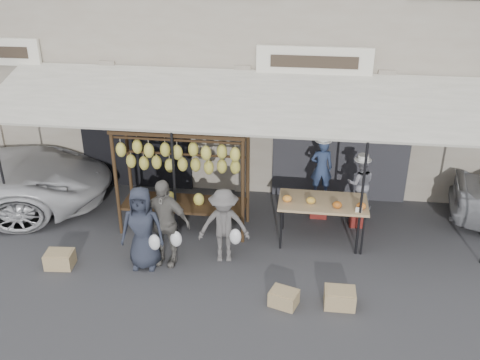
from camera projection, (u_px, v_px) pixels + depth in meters
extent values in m
plane|color=#2D2D30|center=(217.00, 278.00, 9.54)|extent=(90.00, 90.00, 0.00)
cube|color=#9F9888|center=(258.00, 18.00, 13.81)|extent=(24.00, 6.00, 7.00)
cube|color=#232328|center=(341.00, 147.00, 11.81)|extent=(3.00, 0.10, 2.50)
cube|color=black|center=(136.00, 137.00, 12.38)|extent=(2.60, 0.10, 2.50)
cube|color=silver|center=(314.00, 61.00, 11.02)|extent=(2.40, 0.10, 0.60)
cube|color=silver|center=(235.00, 100.00, 10.46)|extent=(10.00, 2.34, 0.63)
cylinder|color=black|center=(3.00, 178.00, 10.61)|extent=(0.05, 0.05, 2.30)
cylinder|color=black|center=(175.00, 189.00, 10.18)|extent=(0.05, 0.05, 2.30)
cylinder|color=black|center=(361.00, 201.00, 9.76)|extent=(0.05, 0.05, 2.30)
cylinder|color=#301E11|center=(116.00, 185.00, 10.47)|extent=(0.07, 0.07, 2.20)
cylinder|color=#301E11|center=(243.00, 192.00, 10.16)|extent=(0.07, 0.07, 2.20)
cylinder|color=#301E11|center=(129.00, 168.00, 11.18)|extent=(0.07, 0.07, 2.20)
cylinder|color=#301E11|center=(248.00, 175.00, 10.88)|extent=(0.07, 0.07, 2.20)
cube|color=#301E11|center=(181.00, 128.00, 10.19)|extent=(2.60, 0.90, 0.07)
cylinder|color=#301E11|center=(177.00, 140.00, 9.93)|extent=(2.50, 0.05, 0.05)
cylinder|color=#301E11|center=(185.00, 127.00, 10.56)|extent=(2.50, 0.05, 0.05)
cylinder|color=#301E11|center=(182.00, 154.00, 10.43)|extent=(2.50, 0.05, 0.05)
cube|color=#301E11|center=(185.00, 204.00, 10.91)|extent=(2.50, 0.80, 0.05)
ellipsoid|color=#EBE156|center=(121.00, 150.00, 10.18)|extent=(0.20, 0.18, 0.30)
ellipsoid|color=#EBE156|center=(137.00, 147.00, 10.27)|extent=(0.20, 0.18, 0.30)
ellipsoid|color=#EBE156|center=(149.00, 150.00, 10.10)|extent=(0.20, 0.18, 0.30)
ellipsoid|color=#EBE156|center=(165.00, 149.00, 10.21)|extent=(0.20, 0.18, 0.30)
ellipsoid|color=#EBE156|center=(177.00, 152.00, 10.04)|extent=(0.20, 0.18, 0.30)
ellipsoid|color=#EBE156|center=(193.00, 149.00, 10.13)|extent=(0.20, 0.18, 0.30)
ellipsoid|color=#EBE156|center=(206.00, 153.00, 9.97)|extent=(0.20, 0.18, 0.30)
ellipsoid|color=#EBE156|center=(222.00, 152.00, 10.07)|extent=(0.20, 0.18, 0.30)
ellipsoid|color=#EBE156|center=(235.00, 155.00, 9.90)|extent=(0.20, 0.18, 0.30)
ellipsoid|color=#EBE156|center=(131.00, 161.00, 10.65)|extent=(0.20, 0.18, 0.30)
ellipsoid|color=#EBE156|center=(144.00, 163.00, 10.63)|extent=(0.20, 0.18, 0.30)
ellipsoid|color=#EBE156|center=(157.00, 162.00, 10.58)|extent=(0.20, 0.18, 0.30)
ellipsoid|color=#EBE156|center=(170.00, 165.00, 10.58)|extent=(0.20, 0.18, 0.30)
ellipsoid|color=#EBE156|center=(183.00, 164.00, 10.53)|extent=(0.20, 0.18, 0.30)
ellipsoid|color=#EBE156|center=(196.00, 165.00, 10.49)|extent=(0.20, 0.18, 0.30)
ellipsoid|color=#EBE156|center=(209.00, 167.00, 10.48)|extent=(0.20, 0.18, 0.30)
ellipsoid|color=#EBE156|center=(222.00, 166.00, 10.43)|extent=(0.20, 0.18, 0.30)
ellipsoid|color=#EBE156|center=(235.00, 167.00, 10.40)|extent=(0.20, 0.18, 0.30)
cube|color=tan|center=(323.00, 202.00, 10.28)|extent=(1.70, 0.90, 0.05)
cylinder|color=black|center=(281.00, 229.00, 10.24)|extent=(0.04, 0.04, 0.85)
cylinder|color=black|center=(363.00, 235.00, 10.05)|extent=(0.04, 0.04, 0.85)
cylinder|color=black|center=(283.00, 211.00, 10.90)|extent=(0.04, 0.04, 0.85)
cylinder|color=black|center=(360.00, 216.00, 10.71)|extent=(0.04, 0.04, 0.85)
ellipsoid|color=orange|center=(287.00, 198.00, 10.22)|extent=(0.18, 0.14, 0.14)
ellipsoid|color=gold|center=(311.00, 200.00, 10.15)|extent=(0.18, 0.14, 0.14)
ellipsoid|color=#B25919|center=(337.00, 205.00, 9.99)|extent=(0.18, 0.14, 0.14)
ellipsoid|color=orange|center=(361.00, 206.00, 9.95)|extent=(0.18, 0.14, 0.14)
imported|color=navy|center=(321.00, 168.00, 11.10)|extent=(0.49, 0.36, 1.27)
imported|color=gray|center=(360.00, 184.00, 10.81)|extent=(0.55, 0.44, 1.11)
imported|color=#242834|center=(142.00, 228.00, 9.56)|extent=(0.81, 0.56, 1.59)
imported|color=#65615B|center=(164.00, 222.00, 9.64)|extent=(1.03, 0.53, 1.69)
imported|color=#54514F|center=(224.00, 226.00, 9.77)|extent=(1.02, 0.68, 1.46)
cube|color=maroon|center=(319.00, 205.00, 11.49)|extent=(0.38, 0.38, 0.50)
cube|color=maroon|center=(357.00, 216.00, 11.14)|extent=(0.34, 0.34, 0.41)
cube|color=tan|center=(284.00, 298.00, 8.83)|extent=(0.53, 0.46, 0.27)
cube|color=tan|center=(340.00, 298.00, 8.81)|extent=(0.51, 0.39, 0.30)
cube|color=tan|center=(60.00, 259.00, 9.82)|extent=(0.53, 0.42, 0.30)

